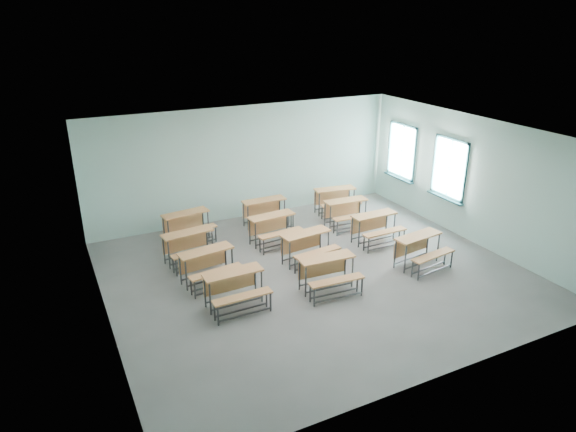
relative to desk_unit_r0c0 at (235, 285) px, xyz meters
name	(u,v)px	position (x,y,z in m)	size (l,w,h in m)	color
room	(319,207)	(2.20, 0.56, 1.10)	(9.04, 8.04, 3.24)	slate
desk_unit_r0c0	(235,285)	(0.00, 0.00, 0.00)	(1.21, 0.82, 0.75)	#C37E46
desk_unit_r0c1	(329,269)	(1.99, -0.26, 0.00)	(1.25, 0.88, 0.75)	#C37E46
desk_unit_r0c2	(421,247)	(4.49, -0.23, 0.00)	(1.30, 0.96, 0.75)	#C37E46
desk_unit_r1c0	(208,262)	(-0.16, 1.19, 0.00)	(1.29, 0.95, 0.75)	#C37E46
desk_unit_r1c1	(308,244)	(2.23, 1.06, 0.00)	(1.28, 0.93, 0.75)	#C37E46
desk_unit_r1c2	(376,224)	(4.34, 1.33, 0.00)	(1.21, 0.82, 0.75)	#C37E46
desk_unit_r2c0	(190,243)	(-0.24, 2.33, 0.00)	(1.29, 0.94, 0.75)	#C37E46
desk_unit_r2c1	(274,225)	(1.96, 2.42, 0.00)	(1.26, 0.90, 0.75)	#C37E46
desk_unit_r2c2	(347,210)	(4.24, 2.54, 0.00)	(1.25, 0.88, 0.75)	#C37E46
desk_unit_r3c0	(188,223)	(0.06, 3.57, 0.00)	(1.30, 0.96, 0.75)	#C37E46
desk_unit_r3c1	(266,209)	(2.25, 3.56, 0.00)	(1.20, 0.81, 0.75)	#C37E46
desk_unit_r3c2	(336,197)	(4.48, 3.52, 0.00)	(1.30, 0.96, 0.75)	#C37E46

